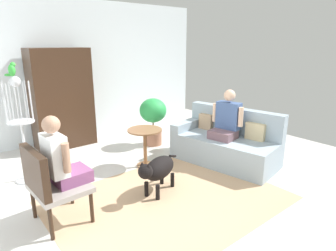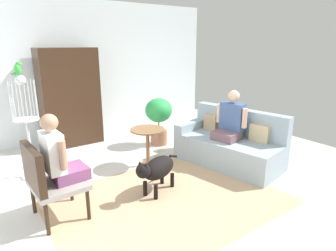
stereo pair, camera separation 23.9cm
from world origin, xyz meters
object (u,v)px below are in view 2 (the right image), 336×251
object	(u,v)px
couch	(229,145)
parrot	(18,69)
round_end_table	(148,140)
potted_plant	(159,116)
armoire_cabinet	(70,97)
dog	(157,169)
armchair	(46,178)
person_on_armchair	(58,156)
bird_cage_stand	(28,130)
person_on_couch	(231,120)

from	to	relation	value
couch	parrot	size ratio (longest dim) A/B	9.86
round_end_table	potted_plant	world-z (taller)	potted_plant
potted_plant	armoire_cabinet	size ratio (longest dim) A/B	0.50
couch	dog	bearing A→B (deg)	-174.08
couch	armchair	bearing A→B (deg)	179.62
round_end_table	dog	distance (m)	0.93
person_on_armchair	bird_cage_stand	world-z (taller)	bird_cage_stand
bird_cage_stand	parrot	world-z (taller)	parrot
bird_cage_stand	armchair	bearing A→B (deg)	-93.46
dog	armchair	bearing A→B (deg)	172.37
armchair	person_on_couch	bearing A→B (deg)	-0.97
person_on_couch	potted_plant	xyz separation A→B (m)	(-0.43, 1.51, -0.17)
dog	round_end_table	bearing A→B (deg)	66.41
couch	person_on_armchair	world-z (taller)	person_on_armchair
parrot	person_on_couch	bearing A→B (deg)	-26.28
armchair	bird_cage_stand	size ratio (longest dim) A/B	0.60
couch	armchair	size ratio (longest dim) A/B	2.01
person_on_armchair	round_end_table	size ratio (longest dim) A/B	1.26
person_on_couch	round_end_table	xyz separation A→B (m)	(-1.17, 0.71, -0.31)
round_end_table	dog	xyz separation A→B (m)	(-0.37, -0.85, -0.10)
person_on_armchair	round_end_table	xyz separation A→B (m)	(1.59, 0.66, -0.31)
armoire_cabinet	couch	bearing A→B (deg)	-53.94
couch	bird_cage_stand	xyz separation A→B (m)	(-2.87, 1.38, 0.42)
dog	parrot	size ratio (longest dim) A/B	4.52
bird_cage_stand	armoire_cabinet	bearing A→B (deg)	49.62
parrot	armchair	bearing A→B (deg)	-92.70
armchair	person_on_couch	world-z (taller)	person_on_couch
round_end_table	parrot	xyz separation A→B (m)	(-1.68, 0.69, 1.20)
person_on_couch	potted_plant	world-z (taller)	person_on_couch
person_on_couch	parrot	distance (m)	3.30
person_on_armchair	person_on_couch	bearing A→B (deg)	-1.20
bird_cage_stand	round_end_table	bearing A→B (deg)	-22.70
armchair	dog	size ratio (longest dim) A/B	1.08
armchair	person_on_couch	size ratio (longest dim) A/B	1.15
armchair	dog	world-z (taller)	armchair
armchair	parrot	distance (m)	1.76
person_on_couch	bird_cage_stand	world-z (taller)	bird_cage_stand
dog	parrot	distance (m)	2.40
dog	potted_plant	xyz separation A→B (m)	(1.12, 1.64, 0.24)
dog	armoire_cabinet	world-z (taller)	armoire_cabinet
dog	armoire_cabinet	size ratio (longest dim) A/B	0.45
person_on_armchair	armoire_cabinet	xyz separation A→B (m)	(0.93, 2.53, 0.19)
couch	dog	distance (m)	1.59
couch	person_on_couch	bearing A→B (deg)	-142.03
bird_cage_stand	armoire_cabinet	xyz separation A→B (m)	(1.01, 1.18, 0.21)
person_on_armchair	potted_plant	bearing A→B (deg)	31.84
armchair	armoire_cabinet	world-z (taller)	armoire_cabinet
dog	potted_plant	bearing A→B (deg)	55.79
bird_cage_stand	dog	bearing A→B (deg)	-50.11
armchair	dog	bearing A→B (deg)	-7.63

